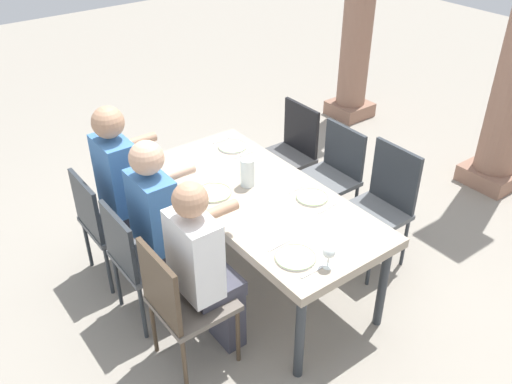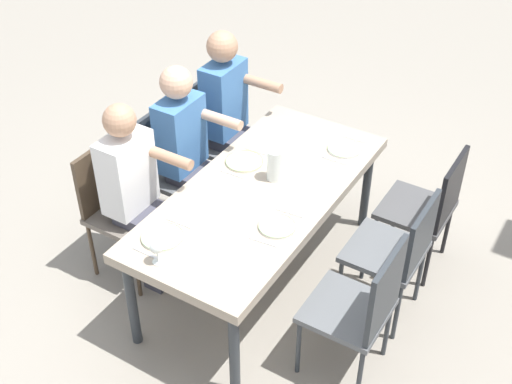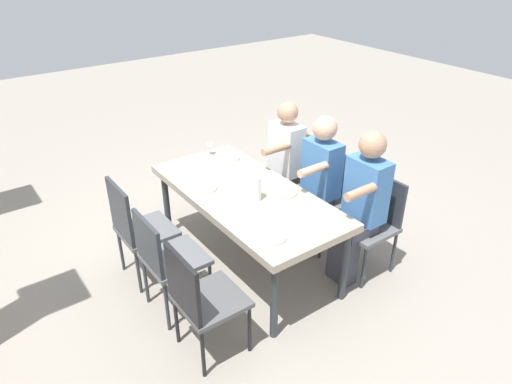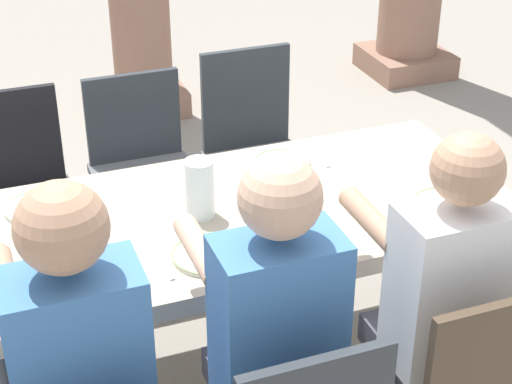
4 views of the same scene
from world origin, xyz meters
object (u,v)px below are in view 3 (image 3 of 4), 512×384
chair_mid_south (330,192)px  wine_glass_3 (209,145)px  chair_east_north (136,226)px  diner_guest_third (360,203)px  dining_table (246,198)px  diner_man_white (316,181)px  water_pitcher (255,190)px  chair_west_north (200,297)px  chair_west_south (372,219)px  plate_0 (271,237)px  plate_1 (283,192)px  plate_2 (205,188)px  plate_3 (227,157)px  chair_mid_north (166,256)px  chair_east_south (294,171)px  diner_woman_green (281,162)px

chair_mid_south → wine_glass_3: bearing=35.7°
chair_mid_south → chair_east_north: 1.79m
chair_east_north → diner_guest_third: (-1.06, -1.53, 0.19)m
dining_table → diner_man_white: bearing=-103.8°
wine_glass_3 → water_pitcher: water_pitcher is taller
chair_west_north → diner_man_white: bearing=-70.9°
water_pitcher → dining_table: bearing=-3.5°
chair_west_south → plate_0: (0.02, 1.10, 0.24)m
chair_east_north → plate_0: chair_east_north is taller
dining_table → chair_west_south: chair_west_south is taller
diner_guest_third → chair_mid_south: bearing=-19.4°
plate_1 → plate_2: 0.67m
dining_table → plate_1: bearing=-128.8°
chair_west_north → wine_glass_3: 1.85m
plate_2 → water_pitcher: 0.48m
chair_west_south → wine_glass_3: 1.71m
dining_table → plate_2: (0.25, 0.26, 0.07)m
chair_west_south → plate_3: size_ratio=3.60×
chair_mid_north → diner_man_white: diner_man_white is taller
chair_east_north → chair_west_south: bearing=-121.5°
diner_man_white → wine_glass_3: diner_man_white is taller
plate_1 → water_pitcher: 0.27m
plate_3 → chair_west_north: bearing=140.9°
plate_1 → plate_3: (0.86, 0.00, 0.00)m
dining_table → chair_west_south: (-0.69, -0.85, -0.17)m
dining_table → chair_west_north: chair_west_north is taller
chair_west_north → plate_0: (0.02, -0.62, 0.23)m
chair_west_north → diner_guest_third: bearing=-90.1°
plate_1 → plate_0: bearing=134.1°
chair_mid_north → diner_man_white: (-0.00, -1.51, 0.17)m
diner_man_white → diner_guest_third: size_ratio=0.98×
chair_west_south → chair_mid_south: 0.53m
chair_east_north → water_pitcher: bearing=-121.1°
dining_table → chair_mid_north: (-0.16, 0.85, -0.14)m
chair_east_south → plate_0: size_ratio=4.04×
chair_east_north → wine_glass_3: bearing=-65.1°
diner_man_white → water_pitcher: size_ratio=6.28×
chair_west_south → diner_man_white: size_ratio=0.67×
chair_west_south → chair_east_north: bearing=58.5°
chair_west_north → chair_east_north: bearing=0.2°
wine_glass_3 → chair_mid_north: bearing=134.9°
chair_mid_north → plate_1: size_ratio=3.65×
chair_west_south → plate_0: bearing=89.0°
chair_mid_north → water_pitcher: water_pitcher is taller
chair_west_south → diner_guest_third: bearing=90.9°
dining_table → plate_0: plate_0 is taller
chair_mid_south → diner_man_white: (-0.00, 0.19, 0.18)m
diner_woman_green → diner_guest_third: size_ratio=0.96×
chair_mid_north → chair_east_north: chair_east_north is taller
plate_0 → diner_woman_green: bearing=-41.7°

